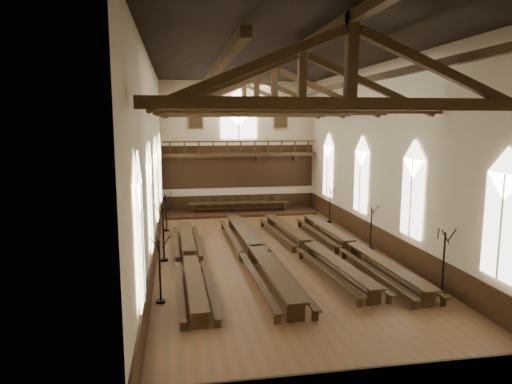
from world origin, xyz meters
TOP-DOWN VIEW (x-y plane):
  - ground at (0.00, 0.00)m, footprint 26.00×26.00m
  - room_walls at (0.00, 0.00)m, footprint 26.00×26.00m
  - wainscot_band at (0.00, 0.00)m, footprint 12.00×26.00m
  - side_windows at (-0.00, -0.00)m, footprint 11.85×19.80m
  - end_window at (0.00, 12.90)m, footprint 2.80×0.12m
  - minstrels_gallery at (0.00, 12.66)m, footprint 11.80×1.24m
  - portraits at (0.00, 12.90)m, footprint 7.75×0.09m
  - roof_trusses at (0.00, -0.00)m, footprint 11.70×25.70m
  - refectory_row_a at (-4.30, -1.02)m, footprint 1.56×14.05m
  - refectory_row_b at (-1.05, -0.56)m, footprint 1.87×15.14m
  - refectory_row_c at (1.86, 0.01)m, footprint 2.08×14.43m
  - refectory_row_d at (4.06, -0.49)m, footprint 1.82×14.50m
  - dais at (-0.22, 11.40)m, footprint 11.40×2.85m
  - high_table at (-0.22, 11.40)m, footprint 7.55×1.12m
  - high_chairs at (-0.22, 12.14)m, footprint 6.74×0.45m
  - candelabrum_left_near at (-5.55, -5.16)m, footprint 0.79×0.76m
  - candelabrum_left_mid at (-5.55, 0.27)m, footprint 0.88×0.82m
  - candelabrum_left_far at (-5.55, 6.70)m, footprint 0.75×0.71m
  - candelabrum_right_near at (5.55, -6.36)m, footprint 0.74×0.85m
  - candelabrum_right_mid at (5.55, 0.51)m, footprint 0.71×0.73m
  - candelabrum_right_far at (5.55, 7.32)m, footprint 0.71×0.76m

SIDE VIEW (x-z plane):
  - ground at x=0.00m, z-range 0.00..0.00m
  - dais at x=-0.22m, z-range 0.00..0.19m
  - refectory_row_a at x=-4.30m, z-range 0.16..0.87m
  - refectory_row_c at x=1.86m, z-range 0.17..0.91m
  - refectory_row_d at x=4.06m, z-range 0.17..0.93m
  - wainscot_band at x=0.00m, z-range 0.00..1.20m
  - refectory_row_b at x=-1.05m, z-range 0.19..1.01m
  - high_chairs at x=-0.22m, z-range 0.23..1.22m
  - candelabrum_right_mid at x=5.55m, z-range -0.48..1.96m
  - candelabrum_left_far at x=-5.55m, z-range -0.49..2.00m
  - candelabrum_right_far at x=5.55m, z-range -0.49..2.01m
  - high_table at x=-0.22m, z-range 0.43..1.14m
  - candelabrum_left_near at x=-5.55m, z-range -0.51..2.11m
  - candelabrum_right_near at x=5.55m, z-range -0.54..2.21m
  - candelabrum_left_mid at x=-5.55m, z-range -0.57..2.33m
  - side_windows at x=0.00m, z-range 1.49..5.99m
  - minstrels_gallery at x=0.00m, z-range 2.06..5.76m
  - room_walls at x=0.00m, z-range -6.54..19.46m
  - portraits at x=0.00m, z-range 6.38..7.82m
  - end_window at x=0.00m, z-range 5.32..9.12m
  - roof_trusses at x=0.00m, z-range 6.82..9.62m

